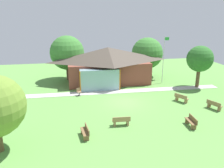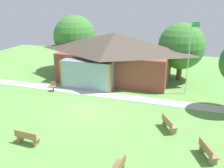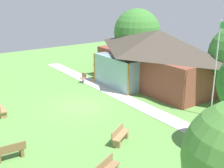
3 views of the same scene
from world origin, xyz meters
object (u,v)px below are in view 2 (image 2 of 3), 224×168
at_px(tree_behind_pavilion_right, 181,46).
at_px(pavilion, 114,56).
at_px(bench_mid_right, 169,124).
at_px(tree_behind_pavilion_left, 75,37).
at_px(bench_lawn_far_right, 207,151).
at_px(patio_chair_west, 53,87).
at_px(flagpole, 189,55).
at_px(bench_front_center, 27,138).

bearing_deg(tree_behind_pavilion_right, pavilion, -160.41).
relative_size(bench_mid_right, tree_behind_pavilion_right, 0.27).
relative_size(tree_behind_pavilion_right, tree_behind_pavilion_left, 0.92).
bearing_deg(bench_lawn_far_right, patio_chair_west, -139.75).
height_order(tree_behind_pavilion_right, tree_behind_pavilion_left, tree_behind_pavilion_left).
xyz_separation_m(flagpole, bench_front_center, (-8.16, -11.06, -3.02)).
height_order(bench_lawn_far_right, tree_behind_pavilion_left, tree_behind_pavilion_left).
height_order(pavilion, bench_front_center, pavilion).
distance_m(pavilion, tree_behind_pavilion_right, 6.71).
xyz_separation_m(patio_chair_west, tree_behind_pavilion_left, (-1.14, 7.05, 3.38)).
relative_size(bench_mid_right, bench_lawn_far_right, 0.98).
xyz_separation_m(flagpole, tree_behind_pavilion_left, (-12.40, 4.09, 0.38)).
height_order(bench_mid_right, patio_chair_west, patio_chair_west).
bearing_deg(patio_chair_west, tree_behind_pavilion_left, -109.03).
bearing_deg(flagpole, pavilion, 165.89).
xyz_separation_m(pavilion, flagpole, (7.13, -1.79, 0.96)).
relative_size(bench_lawn_far_right, tree_behind_pavilion_right, 0.27).
xyz_separation_m(flagpole, tree_behind_pavilion_right, (-0.88, 4.02, -0.02)).
height_order(bench_mid_right, tree_behind_pavilion_left, tree_behind_pavilion_left).
bearing_deg(flagpole, tree_behind_pavilion_left, 161.75).
bearing_deg(bench_front_center, tree_behind_pavilion_right, 67.48).
relative_size(bench_lawn_far_right, patio_chair_west, 1.80).
relative_size(bench_mid_right, tree_behind_pavilion_left, 0.25).
xyz_separation_m(bench_lawn_far_right, tree_behind_pavilion_right, (-2.39, 13.36, 3.00)).
bearing_deg(bench_front_center, patio_chair_west, 114.23).
height_order(pavilion, flagpole, flagpole).
bearing_deg(pavilion, patio_chair_west, -130.95).
height_order(flagpole, tree_behind_pavilion_right, flagpole).
distance_m(bench_front_center, tree_behind_pavilion_right, 17.01).
bearing_deg(tree_behind_pavilion_left, patio_chair_west, -80.86).
bearing_deg(tree_behind_pavilion_left, pavilion, -23.56).
distance_m(flagpole, bench_mid_right, 7.57).
relative_size(bench_front_center, bench_lawn_far_right, 0.98).
height_order(bench_front_center, tree_behind_pavilion_right, tree_behind_pavilion_right).
relative_size(flagpole, tree_behind_pavilion_right, 1.10).
distance_m(tree_behind_pavilion_right, tree_behind_pavilion_left, 11.53).
distance_m(bench_mid_right, patio_chair_west, 11.26).
bearing_deg(bench_lawn_far_right, bench_mid_right, -160.78).
xyz_separation_m(bench_front_center, bench_lawn_far_right, (9.67, 1.72, 0.00)).
xyz_separation_m(tree_behind_pavilion_right, tree_behind_pavilion_left, (-11.52, 0.07, 0.40)).
xyz_separation_m(flagpole, bench_mid_right, (-0.71, -6.91, -3.02)).
xyz_separation_m(pavilion, tree_behind_pavilion_right, (6.26, 2.23, 0.95)).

